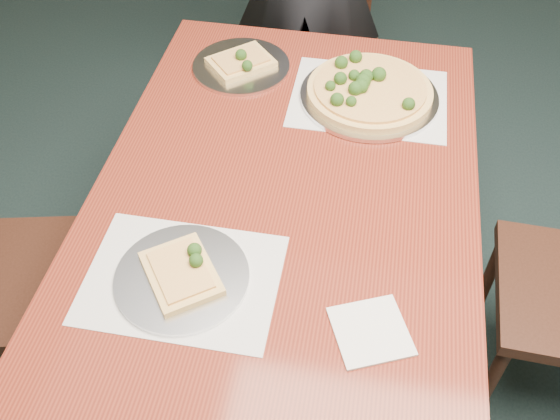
% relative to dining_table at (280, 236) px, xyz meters
% --- Properties ---
extents(dining_table, '(0.90, 1.50, 0.75)m').
position_rel_dining_table_xyz_m(dining_table, '(0.00, 0.00, 0.00)').
color(dining_table, maroon).
rests_on(dining_table, ground).
extents(chair_far, '(0.53, 0.53, 0.91)m').
position_rel_dining_table_xyz_m(chair_far, '(-0.05, 1.18, -0.14)').
color(chair_far, black).
rests_on(chair_far, ground).
extents(placemat_main, '(0.42, 0.32, 0.00)m').
position_rel_dining_table_xyz_m(placemat_main, '(0.17, 0.45, 0.09)').
color(placemat_main, white).
rests_on(placemat_main, dining_table).
extents(placemat_near, '(0.40, 0.30, 0.00)m').
position_rel_dining_table_xyz_m(placemat_near, '(-0.17, -0.23, 0.09)').
color(placemat_near, white).
rests_on(placemat_near, dining_table).
extents(pizza_pan, '(0.38, 0.38, 0.07)m').
position_rel_dining_table_xyz_m(pizza_pan, '(0.16, 0.45, 0.12)').
color(pizza_pan, silver).
rests_on(pizza_pan, dining_table).
extents(slice_plate_near, '(0.28, 0.28, 0.06)m').
position_rel_dining_table_xyz_m(slice_plate_near, '(-0.16, -0.23, 0.11)').
color(slice_plate_near, silver).
rests_on(slice_plate_near, dining_table).
extents(slice_plate_far, '(0.28, 0.28, 0.06)m').
position_rel_dining_table_xyz_m(slice_plate_far, '(-0.21, 0.53, 0.10)').
color(slice_plate_far, silver).
rests_on(slice_plate_far, dining_table).
extents(napkin, '(0.18, 0.18, 0.01)m').
position_rel_dining_table_xyz_m(napkin, '(0.23, -0.28, 0.09)').
color(napkin, white).
rests_on(napkin, dining_table).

